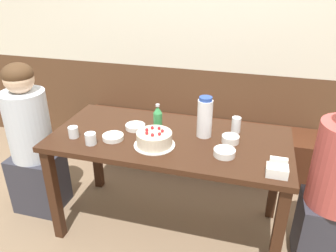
# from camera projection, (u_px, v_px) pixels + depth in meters

# --- Properties ---
(ground_plane) EXTENTS (12.00, 12.00, 0.00)m
(ground_plane) POSITION_uv_depth(u_px,v_px,m) (169.00, 224.00, 2.40)
(ground_plane) COLOR #846B51
(back_wall) EXTENTS (4.80, 0.04, 2.50)m
(back_wall) POSITION_uv_depth(u_px,v_px,m) (203.00, 26.00, 2.76)
(back_wall) COLOR brown
(back_wall) RESTS_ON ground_plane
(bench_seat) EXTENTS (2.12, 0.38, 0.43)m
(bench_seat) POSITION_uv_depth(u_px,v_px,m) (193.00, 145.00, 3.03)
(bench_seat) COLOR #472314
(bench_seat) RESTS_ON ground_plane
(dining_table) EXTENTS (1.51, 0.71, 0.73)m
(dining_table) POSITION_uv_depth(u_px,v_px,m) (169.00, 150.00, 2.12)
(dining_table) COLOR #381E11
(dining_table) RESTS_ON ground_plane
(birthday_cake) EXTENTS (0.25, 0.25, 0.11)m
(birthday_cake) POSITION_uv_depth(u_px,v_px,m) (154.00, 139.00, 1.96)
(birthday_cake) COLOR white
(birthday_cake) RESTS_ON dining_table
(water_pitcher) EXTENTS (0.10, 0.10, 0.26)m
(water_pitcher) POSITION_uv_depth(u_px,v_px,m) (205.00, 117.00, 2.04)
(water_pitcher) COLOR white
(water_pitcher) RESTS_ON dining_table
(soju_bottle) EXTENTS (0.06, 0.06, 0.18)m
(soju_bottle) POSITION_uv_depth(u_px,v_px,m) (158.00, 118.00, 2.14)
(soju_bottle) COLOR #388E4C
(soju_bottle) RESTS_ON dining_table
(napkin_holder) EXTENTS (0.11, 0.08, 0.11)m
(napkin_holder) POSITION_uv_depth(u_px,v_px,m) (277.00, 169.00, 1.68)
(napkin_holder) COLOR white
(napkin_holder) RESTS_ON dining_table
(bowl_soup_white) EXTENTS (0.13, 0.13, 0.03)m
(bowl_soup_white) POSITION_uv_depth(u_px,v_px,m) (113.00, 137.00, 2.05)
(bowl_soup_white) COLOR white
(bowl_soup_white) RESTS_ON dining_table
(bowl_rice_small) EXTENTS (0.13, 0.13, 0.03)m
(bowl_rice_small) POSITION_uv_depth(u_px,v_px,m) (135.00, 127.00, 2.18)
(bowl_rice_small) COLOR white
(bowl_rice_small) RESTS_ON dining_table
(bowl_side_dish) EXTENTS (0.13, 0.13, 0.04)m
(bowl_side_dish) POSITION_uv_depth(u_px,v_px,m) (224.00, 152.00, 1.87)
(bowl_side_dish) COLOR white
(bowl_side_dish) RESTS_ON dining_table
(bowl_sauce_shallow) EXTENTS (0.11, 0.11, 0.04)m
(bowl_sauce_shallow) POSITION_uv_depth(u_px,v_px,m) (230.00, 139.00, 2.01)
(bowl_sauce_shallow) COLOR white
(bowl_sauce_shallow) RESTS_ON dining_table
(glass_water_tall) EXTENTS (0.06, 0.06, 0.10)m
(glass_water_tall) POSITION_uv_depth(u_px,v_px,m) (236.00, 125.00, 2.12)
(glass_water_tall) COLOR silver
(glass_water_tall) RESTS_ON dining_table
(glass_tumbler_short) EXTENTS (0.06, 0.06, 0.07)m
(glass_tumbler_short) POSITION_uv_depth(u_px,v_px,m) (73.00, 132.00, 2.06)
(glass_tumbler_short) COLOR silver
(glass_tumbler_short) RESTS_ON dining_table
(glass_shot_small) EXTENTS (0.07, 0.07, 0.07)m
(glass_shot_small) POSITION_uv_depth(u_px,v_px,m) (91.00, 139.00, 1.98)
(glass_shot_small) COLOR silver
(glass_shot_small) RESTS_ON dining_table
(person_pale_blue_shirt) EXTENTS (0.34, 0.30, 1.15)m
(person_pale_blue_shirt) POSITION_uv_depth(u_px,v_px,m) (32.00, 145.00, 2.37)
(person_pale_blue_shirt) COLOR #33333D
(person_pale_blue_shirt) RESTS_ON ground_plane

